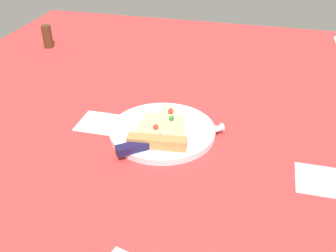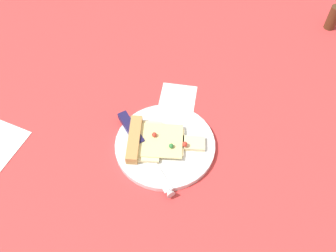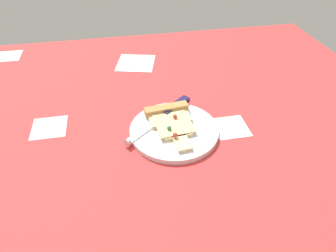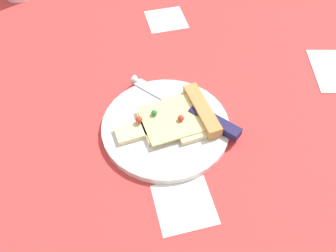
% 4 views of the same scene
% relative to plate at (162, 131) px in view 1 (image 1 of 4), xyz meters
% --- Properties ---
extents(ground_plane, '(1.46, 1.46, 0.03)m').
position_rel_plate_xyz_m(ground_plane, '(0.08, -0.03, -0.02)').
color(ground_plane, '#D13838').
rests_on(ground_plane, ground).
extents(plate, '(0.23, 0.23, 0.01)m').
position_rel_plate_xyz_m(plate, '(0.00, 0.00, 0.00)').
color(plate, silver).
rests_on(plate, ground_plane).
extents(pizza_slice, '(0.18, 0.12, 0.03)m').
position_rel_plate_xyz_m(pizza_slice, '(-0.03, -0.00, 0.01)').
color(pizza_slice, beige).
rests_on(pizza_slice, plate).
extents(knife, '(0.17, 0.20, 0.02)m').
position_rel_plate_xyz_m(knife, '(-0.06, -0.01, 0.01)').
color(knife, silver).
rests_on(knife, plate).
extents(pepper_shaker, '(0.03, 0.03, 0.07)m').
position_rel_plate_xyz_m(pepper_shaker, '(0.41, 0.50, 0.03)').
color(pepper_shaker, '#4C2D19').
rests_on(pepper_shaker, ground_plane).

